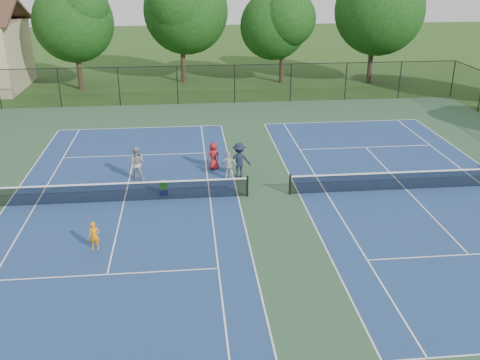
{
  "coord_description": "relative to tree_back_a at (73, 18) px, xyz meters",
  "views": [
    {
      "loc": [
        -3.83,
        -23.62,
        10.88
      ],
      "look_at": [
        -1.51,
        -1.0,
        1.3
      ],
      "focal_mm": 40.0,
      "sensor_mm": 36.0,
      "label": 1
    }
  ],
  "objects": [
    {
      "name": "child_player",
      "position": [
        5.3,
        -28.44,
        -5.44
      ],
      "size": [
        0.44,
        0.29,
        1.19
      ],
      "primitive_type": "imported",
      "rotation": [
        0.0,
        0.0,
        -0.01
      ],
      "color": "orange",
      "rests_on": "ground"
    },
    {
      "name": "bystander_c",
      "position": [
        10.52,
        -20.2,
        -5.27
      ],
      "size": [
        0.89,
        0.8,
        1.53
      ],
      "primitive_type": "imported",
      "rotation": [
        0.0,
        0.0,
        3.68
      ],
      "color": "maroon",
      "rests_on": "ground"
    },
    {
      "name": "bystander_b",
      "position": [
        11.81,
        -21.46,
        -5.1
      ],
      "size": [
        1.26,
        0.78,
        1.88
      ],
      "primitive_type": "imported",
      "rotation": [
        0.0,
        0.0,
        3.08
      ],
      "color": "#161F31",
      "rests_on": "ground"
    },
    {
      "name": "instructor",
      "position": [
        6.46,
        -21.34,
        -5.12
      ],
      "size": [
        1.0,
        0.85,
        1.84
      ],
      "primitive_type": "imported",
      "rotation": [
        0.0,
        0.0,
        2.96
      ],
      "color": "#949497",
      "rests_on": "ground"
    },
    {
      "name": "ball_crate",
      "position": [
        7.88,
        -23.44,
        -5.87
      ],
      "size": [
        0.41,
        0.36,
        0.33
      ],
      "primitive_type": "cube",
      "rotation": [
        0.0,
        0.0,
        0.26
      ],
      "color": "navy",
      "rests_on": "ground"
    },
    {
      "name": "ball_hopper",
      "position": [
        7.88,
        -23.44,
        -5.51
      ],
      "size": [
        0.37,
        0.32,
        0.4
      ],
      "primitive_type": "cube",
      "rotation": [
        0.0,
        0.0,
        0.16
      ],
      "color": "green",
      "rests_on": "ball_crate"
    },
    {
      "name": "tennis_court_right",
      "position": [
        20.0,
        -24.0,
        -5.94
      ],
      "size": [
        12.0,
        23.83,
        1.07
      ],
      "color": "navy",
      "rests_on": "ground"
    },
    {
      "name": "tree_back_d",
      "position": [
        26.0,
        0.0,
        0.79
      ],
      "size": [
        7.8,
        7.8,
        10.37
      ],
      "color": "#2D2116",
      "rests_on": "ground"
    },
    {
      "name": "tree_back_c",
      "position": [
        18.0,
        1.0,
        -0.56
      ],
      "size": [
        6.0,
        6.0,
        8.4
      ],
      "color": "#2D2116",
      "rests_on": "ground"
    },
    {
      "name": "perimeter_fence",
      "position": [
        13.0,
        -24.0,
        -4.44
      ],
      "size": [
        36.08,
        36.08,
        3.02
      ],
      "color": "black",
      "rests_on": "ground"
    },
    {
      "name": "ground",
      "position": [
        13.0,
        -24.0,
        -6.04
      ],
      "size": [
        140.0,
        140.0,
        0.0
      ],
      "primitive_type": "plane",
      "color": "#234716",
      "rests_on": "ground"
    },
    {
      "name": "bystander_a",
      "position": [
        11.23,
        -21.75,
        -5.28
      ],
      "size": [
        0.9,
        0.38,
        1.52
      ],
      "primitive_type": "imported",
      "rotation": [
        0.0,
        0.0,
        3.13
      ],
      "color": "silver",
      "rests_on": "ground"
    },
    {
      "name": "tennis_court_left",
      "position": [
        6.0,
        -24.0,
        -5.94
      ],
      "size": [
        12.0,
        23.83,
        1.07
      ],
      "color": "navy",
      "rests_on": "ground"
    },
    {
      "name": "tree_back_a",
      "position": [
        0.0,
        0.0,
        0.0
      ],
      "size": [
        6.8,
        6.8,
        9.15
      ],
      "color": "#2D2116",
      "rests_on": "ground"
    },
    {
      "name": "court_pad",
      "position": [
        13.0,
        -24.0,
        -6.03
      ],
      "size": [
        36.0,
        36.0,
        0.01
      ],
      "primitive_type": "cube",
      "color": "#29492E",
      "rests_on": "ground"
    },
    {
      "name": "tree_back_b",
      "position": [
        9.0,
        2.0,
        0.56
      ],
      "size": [
        7.6,
        7.6,
        10.03
      ],
      "color": "#2D2116",
      "rests_on": "ground"
    }
  ]
}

